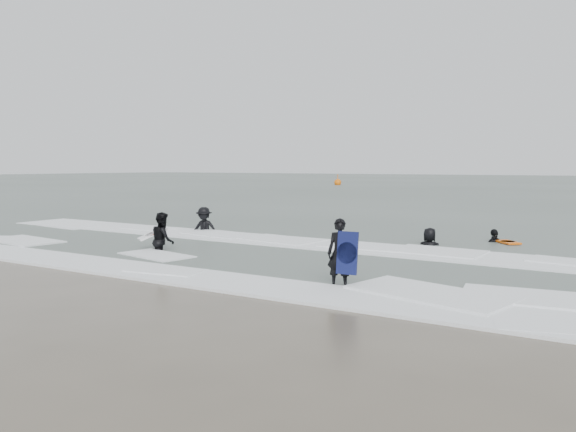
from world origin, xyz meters
The scene contains 10 objects.
ground centered at (0.00, 0.00, 0.00)m, with size 320.00×320.00×0.00m, color brown.
sea centered at (0.00, 80.00, 0.06)m, with size 320.00×320.00×0.00m, color #47544C.
surfer_centre centered at (4.23, 0.44, 0.00)m, with size 0.59×0.39×1.61m, color black.
surfer_wading centered at (-3.12, 2.29, 0.00)m, with size 0.89×0.70×1.84m, color black.
surfer_breaker centered at (-5.47, 7.11, 0.00)m, with size 1.23×0.71×1.91m, color black.
surfer_right_near centered at (5.67, 9.99, 0.00)m, with size 0.98×0.41×1.67m, color black.
surfer_right_far centered at (3.93, 7.97, 0.00)m, with size 0.88×0.57×1.81m, color black.
surf_foam centered at (0.00, 3.70, 0.04)m, with size 30.03×9.06×0.09m.
bodyboards centered at (2.36, 4.12, 0.50)m, with size 10.65×10.12×1.25m.
buoy centered at (-26.06, 60.43, 0.42)m, with size 1.00×1.00×1.65m.
Camera 1 is at (9.90, -10.97, 2.79)m, focal length 35.00 mm.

